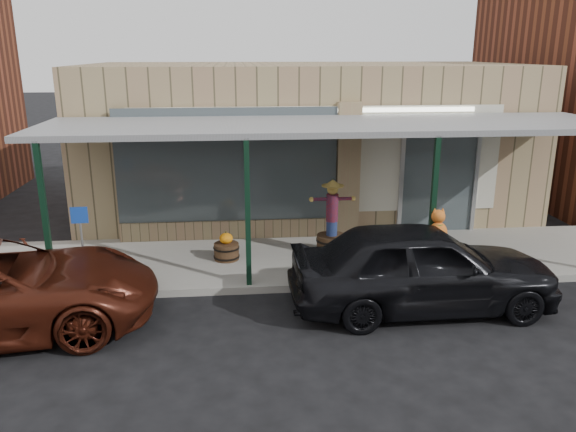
{
  "coord_description": "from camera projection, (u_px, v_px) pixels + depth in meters",
  "views": [
    {
      "loc": [
        -1.99,
        -8.05,
        4.54
      ],
      "look_at": [
        -0.99,
        2.6,
        1.39
      ],
      "focal_mm": 35.0,
      "sensor_mm": 36.0,
      "label": 1
    }
  ],
  "objects": [
    {
      "name": "ground",
      "position": [
        363.0,
        341.0,
        9.15
      ],
      "size": [
        120.0,
        120.0,
        0.0
      ],
      "primitive_type": "plane",
      "color": "black",
      "rests_on": "ground"
    },
    {
      "name": "sidewalk",
      "position": [
        328.0,
        259.0,
        12.56
      ],
      "size": [
        40.0,
        3.2,
        0.15
      ],
      "primitive_type": "cube",
      "color": "gray",
      "rests_on": "ground"
    },
    {
      "name": "storefront",
      "position": [
        304.0,
        138.0,
        16.35
      ],
      "size": [
        12.0,
        6.25,
        4.2
      ],
      "color": "#93815A",
      "rests_on": "ground"
    },
    {
      "name": "awning",
      "position": [
        331.0,
        127.0,
        11.7
      ],
      "size": [
        12.0,
        3.0,
        3.04
      ],
      "color": "slate",
      "rests_on": "ground"
    },
    {
      "name": "block_buildings_near",
      "position": [
        366.0,
        78.0,
        17.05
      ],
      "size": [
        61.0,
        8.0,
        8.0
      ],
      "color": "brown",
      "rests_on": "ground"
    },
    {
      "name": "barrel_scarecrow",
      "position": [
        332.0,
        229.0,
        12.49
      ],
      "size": [
        1.02,
        0.84,
        1.72
      ],
      "rotation": [
        0.0,
        0.0,
        -0.32
      ],
      "color": "#482E1C",
      "rests_on": "sidewalk"
    },
    {
      "name": "barrel_pumpkin",
      "position": [
        226.0,
        249.0,
        12.25
      ],
      "size": [
        0.71,
        0.71,
        0.64
      ],
      "rotation": [
        0.0,
        0.0,
        -0.39
      ],
      "color": "#482E1C",
      "rests_on": "sidewalk"
    },
    {
      "name": "handicap_sign",
      "position": [
        81.0,
        235.0,
        10.8
      ],
      "size": [
        0.32,
        0.04,
        1.55
      ],
      "rotation": [
        0.0,
        0.0,
        0.04
      ],
      "color": "gray",
      "rests_on": "sidewalk"
    },
    {
      "name": "parked_sedan",
      "position": [
        422.0,
        267.0,
        10.1
      ],
      "size": [
        4.78,
        2.03,
        1.64
      ],
      "rotation": [
        0.0,
        0.0,
        1.58
      ],
      "color": "black",
      "rests_on": "ground"
    }
  ]
}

